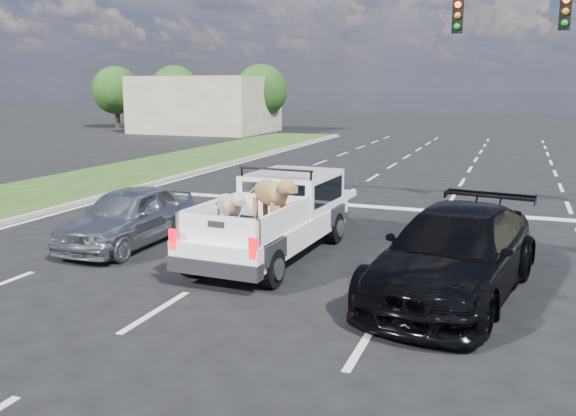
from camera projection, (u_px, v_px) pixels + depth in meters
name	position (u px, v px, depth m)	size (l,w,h in m)	color
ground	(253.00, 326.00, 9.40)	(160.00, 160.00, 0.00)	black
road_markings	(358.00, 232.00, 15.42)	(17.75, 60.00, 0.01)	silver
curb_left	(55.00, 209.00, 18.01)	(0.15, 60.00, 0.14)	#A09A93
building_left	(206.00, 105.00, 48.91)	(10.00, 8.00, 4.40)	beige
tree_far_a	(116.00, 90.00, 53.98)	(4.20, 4.20, 5.40)	#332114
tree_far_b	(175.00, 90.00, 51.91)	(4.20, 4.20, 5.40)	#332114
tree_far_c	(261.00, 91.00, 49.15)	(4.20, 4.20, 5.40)	#332114
pickup_truck	(275.00, 215.00, 13.16)	(2.12, 5.19, 1.92)	black
silver_sedan	(129.00, 216.00, 14.11)	(1.62, 4.02, 1.37)	#AAADB1
black_coupe	(454.00, 254.00, 10.63)	(2.15, 5.29, 1.54)	black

